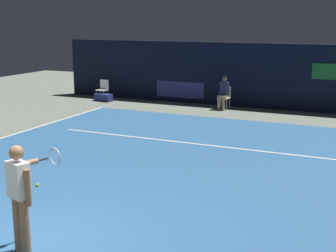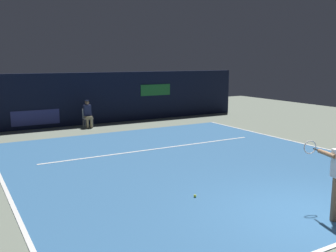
{
  "view_description": "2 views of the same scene",
  "coord_description": "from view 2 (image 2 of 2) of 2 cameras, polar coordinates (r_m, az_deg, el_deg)",
  "views": [
    {
      "loc": [
        5.14,
        -5.61,
        3.56
      ],
      "look_at": [
        0.15,
        5.32,
        0.87
      ],
      "focal_mm": 51.66,
      "sensor_mm": 36.0,
      "label": 1
    },
    {
      "loc": [
        -6.31,
        -4.78,
        3.2
      ],
      "look_at": [
        0.09,
        6.31,
        0.96
      ],
      "focal_mm": 40.25,
      "sensor_mm": 36.0,
      "label": 2
    }
  ],
  "objects": [
    {
      "name": "ground_plane",
      "position": [
        12.01,
        2.95,
        -5.53
      ],
      "size": [
        33.32,
        33.32,
        0.0
      ],
      "primitive_type": "plane",
      "color": "gray"
    },
    {
      "name": "line_sideline_left",
      "position": [
        15.49,
        19.79,
        -2.53
      ],
      "size": [
        0.1,
        11.85,
        0.01
      ],
      "primitive_type": "cube",
      "color": "white",
      "rests_on": "court_surface"
    },
    {
      "name": "line_judge_on_chair",
      "position": [
        18.42,
        -12.06,
        1.86
      ],
      "size": [
        0.46,
        0.55,
        1.32
      ],
      "color": "white",
      "rests_on": "ground"
    },
    {
      "name": "back_wall",
      "position": [
        19.5,
        -10.99,
        4.15
      ],
      "size": [
        16.99,
        0.33,
        2.6
      ],
      "color": "black",
      "rests_on": "ground"
    },
    {
      "name": "court_surface",
      "position": [
        12.01,
        2.95,
        -5.51
      ],
      "size": [
        10.78,
        11.85,
        0.01
      ],
      "primitive_type": "cube",
      "color": "#336699",
      "rests_on": "ground"
    },
    {
      "name": "line_service",
      "position": [
        13.73,
        -1.76,
        -3.48
      ],
      "size": [
        8.41,
        0.1,
        0.01
      ],
      "primitive_type": "cube",
      "color": "white",
      "rests_on": "court_surface"
    },
    {
      "name": "tennis_ball",
      "position": [
        9.04,
        4.11,
        -10.51
      ],
      "size": [
        0.07,
        0.07,
        0.07
      ],
      "primitive_type": "sphere",
      "color": "#CCE033",
      "rests_on": "court_surface"
    },
    {
      "name": "line_sideline_right",
      "position": [
        10.26,
        -23.31,
        -8.99
      ],
      "size": [
        0.1,
        11.85,
        0.01
      ],
      "primitive_type": "cube",
      "color": "white",
      "rests_on": "court_surface"
    }
  ]
}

